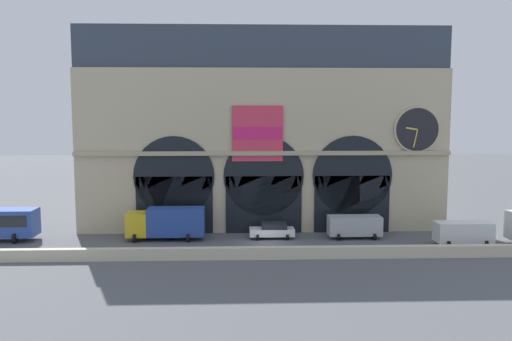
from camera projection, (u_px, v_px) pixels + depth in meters
The scene contains 7 objects.
ground_plane at pixel (266, 245), 50.42m from camera, with size 200.00×200.00×0.00m, color #54565B.
quay_parapet_wall at pixel (269, 253), 45.63m from camera, with size 90.00×0.70×1.03m, color beige.
station_building at pixel (263, 132), 56.81m from camera, with size 38.25×5.62×21.11m.
box_truck_midwest at pixel (167, 222), 52.26m from camera, with size 7.50×2.91×3.12m.
car_center at pixel (273, 230), 52.87m from camera, with size 4.40×2.22×1.55m.
van_mideast at pixel (354, 226), 52.94m from camera, with size 5.20×2.48×2.20m.
van_east at pixel (463, 232), 50.16m from camera, with size 5.20×2.48×2.20m.
Camera 1 is at (-2.77, -49.23, 12.69)m, focal length 37.66 mm.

